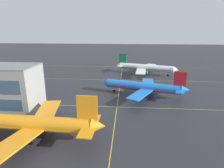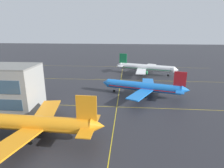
% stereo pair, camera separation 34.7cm
% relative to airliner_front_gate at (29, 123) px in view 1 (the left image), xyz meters
% --- Properties ---
extents(airliner_front_gate, '(38.03, 32.82, 11.83)m').
position_rel_airliner_front_gate_xyz_m(airliner_front_gate, '(0.00, 0.00, 0.00)').
color(airliner_front_gate, orange).
rests_on(airliner_front_gate, ground).
extents(airliner_second_row, '(34.54, 29.45, 10.90)m').
position_rel_airliner_front_gate_xyz_m(airliner_second_row, '(30.11, 33.50, -0.32)').
color(airliner_second_row, blue).
rests_on(airliner_second_row, ground).
extents(airliner_third_row, '(35.89, 30.67, 11.42)m').
position_rel_airliner_front_gate_xyz_m(airliner_third_row, '(34.01, 71.10, -0.14)').
color(airliner_third_row, white).
rests_on(airliner_third_row, ground).
extents(taxiway_markings, '(118.85, 156.13, 0.01)m').
position_rel_airliner_front_gate_xyz_m(taxiway_markings, '(20.19, 38.81, -4.04)').
color(taxiway_markings, yellow).
rests_on(taxiway_markings, ground).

